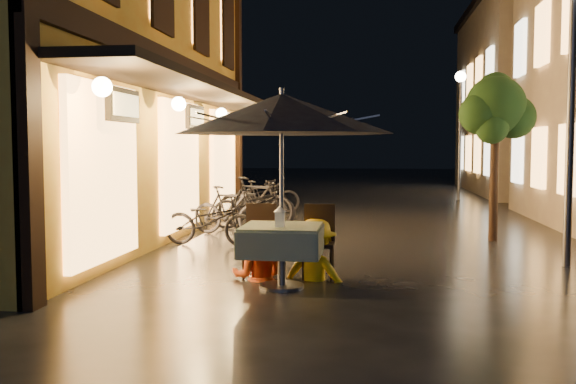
# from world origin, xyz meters

# --- Properties ---
(ground) EXTENTS (90.00, 90.00, 0.00)m
(ground) POSITION_xyz_m (0.00, 0.00, 0.00)
(ground) COLOR black
(ground) RESTS_ON ground
(west_building) EXTENTS (5.90, 11.40, 7.40)m
(west_building) POSITION_xyz_m (-5.72, 4.00, 3.71)
(west_building) COLOR gold
(west_building) RESTS_ON ground
(east_building_far) EXTENTS (7.30, 10.30, 7.30)m
(east_building_far) POSITION_xyz_m (7.49, 18.00, 3.66)
(east_building_far) COLOR #B8AA8D
(east_building_far) RESTS_ON ground
(street_tree) EXTENTS (1.43, 1.20, 3.15)m
(street_tree) POSITION_xyz_m (2.41, 4.51, 2.42)
(street_tree) COLOR black
(street_tree) RESTS_ON ground
(streetlamp_near) EXTENTS (0.36, 0.36, 4.23)m
(streetlamp_near) POSITION_xyz_m (3.00, 2.00, 2.92)
(streetlamp_near) COLOR #59595E
(streetlamp_near) RESTS_ON ground
(streetlamp_far) EXTENTS (0.36, 0.36, 4.23)m
(streetlamp_far) POSITION_xyz_m (3.00, 14.00, 2.92)
(streetlamp_far) COLOR #59595E
(streetlamp_far) RESTS_ON ground
(cafe_table) EXTENTS (0.99, 0.99, 0.78)m
(cafe_table) POSITION_xyz_m (-0.94, 0.02, 0.59)
(cafe_table) COLOR #59595E
(cafe_table) RESTS_ON ground
(patio_umbrella) EXTENTS (2.71, 2.71, 2.46)m
(patio_umbrella) POSITION_xyz_m (-0.94, 0.02, 2.15)
(patio_umbrella) COLOR #59595E
(patio_umbrella) RESTS_ON ground
(cafe_chair_left) EXTENTS (0.42, 0.42, 0.97)m
(cafe_chair_left) POSITION_xyz_m (-1.34, 0.76, 0.54)
(cafe_chair_left) COLOR black
(cafe_chair_left) RESTS_ON ground
(cafe_chair_right) EXTENTS (0.42, 0.42, 0.97)m
(cafe_chair_right) POSITION_xyz_m (-0.54, 0.76, 0.54)
(cafe_chair_right) COLOR black
(cafe_chair_right) RESTS_ON ground
(table_lantern) EXTENTS (0.16, 0.16, 0.25)m
(table_lantern) POSITION_xyz_m (-0.94, -0.12, 0.92)
(table_lantern) COLOR white
(table_lantern) RESTS_ON cafe_table
(person_orange) EXTENTS (0.76, 0.62, 1.48)m
(person_orange) POSITION_xyz_m (-1.32, 0.53, 0.74)
(person_orange) COLOR #D84A19
(person_orange) RESTS_ON ground
(person_yellow) EXTENTS (1.13, 0.85, 1.55)m
(person_yellow) POSITION_xyz_m (-0.57, 0.60, 0.78)
(person_yellow) COLOR yellow
(person_yellow) RESTS_ON ground
(bicycle_0) EXTENTS (1.77, 0.79, 0.90)m
(bicycle_0) POSITION_xyz_m (-2.67, 3.22, 0.45)
(bicycle_0) COLOR black
(bicycle_0) RESTS_ON ground
(bicycle_1) EXTENTS (1.68, 0.83, 0.97)m
(bicycle_1) POSITION_xyz_m (-2.64, 4.64, 0.49)
(bicycle_1) COLOR black
(bicycle_1) RESTS_ON ground
(bicycle_2) EXTENTS (1.95, 1.33, 0.97)m
(bicycle_2) POSITION_xyz_m (-2.36, 5.79, 0.49)
(bicycle_2) COLOR black
(bicycle_2) RESTS_ON ground
(bicycle_3) EXTENTS (1.88, 0.90, 1.09)m
(bicycle_3) POSITION_xyz_m (-2.40, 6.09, 0.54)
(bicycle_3) COLOR black
(bicycle_3) RESTS_ON ground
(bicycle_4) EXTENTS (1.73, 1.21, 0.86)m
(bicycle_4) POSITION_xyz_m (-2.55, 7.36, 0.43)
(bicycle_4) COLOR black
(bicycle_4) RESTS_ON ground
(bicycle_5) EXTENTS (1.53, 1.00, 0.90)m
(bicycle_5) POSITION_xyz_m (-2.65, 8.10, 0.45)
(bicycle_5) COLOR black
(bicycle_5) RESTS_ON ground
(bicycle_6) EXTENTS (1.86, 0.91, 0.94)m
(bicycle_6) POSITION_xyz_m (-2.64, 8.96, 0.47)
(bicycle_6) COLOR black
(bicycle_6) RESTS_ON ground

